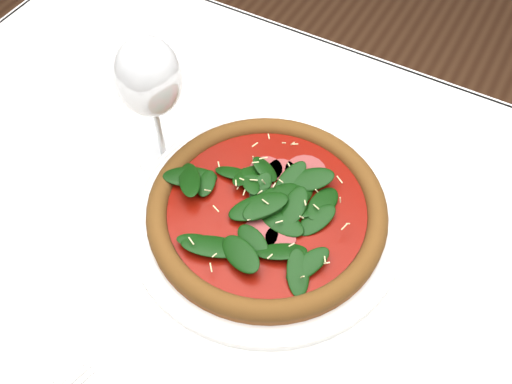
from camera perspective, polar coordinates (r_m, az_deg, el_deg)
The scene contains 4 objects.
dining_table at distance 0.82m, azimuth -0.45°, elevation -8.28°, with size 1.21×0.81×0.75m.
plate at distance 0.74m, azimuth 1.08°, elevation -2.44°, with size 0.36×0.36×0.02m.
pizza at distance 0.72m, azimuth 1.10°, elevation -1.55°, with size 0.35×0.35×0.04m.
wine_glass at distance 0.72m, azimuth -10.66°, elevation 10.93°, with size 0.08×0.08×0.21m.
Camera 1 is at (0.19, -0.33, 1.37)m, focal length 40.00 mm.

